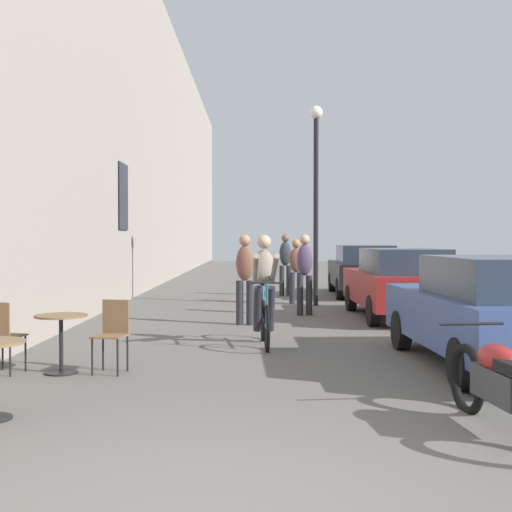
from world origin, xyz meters
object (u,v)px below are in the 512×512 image
(cafe_chair_mid_toward_street, at_px, (115,330))
(parked_car_nearest, at_px, (491,310))
(pedestrian_near, at_px, (247,274))
(pedestrian_furthest, at_px, (287,261))
(cyclist_on_bicycle, at_px, (267,293))
(pedestrian_far, at_px, (298,268))
(parked_car_third, at_px, (365,270))
(cafe_chair_mid_toward_wall, at_px, (5,332))
(cafe_table_mid, at_px, (63,331))
(parked_motorcycle, at_px, (506,386))
(parked_car_second, at_px, (401,282))
(pedestrian_mid, at_px, (307,270))
(street_lamp, at_px, (318,179))

(cafe_chair_mid_toward_street, relative_size, parked_car_nearest, 0.22)
(pedestrian_near, distance_m, pedestrian_furthest, 6.48)
(pedestrian_furthest, bearing_deg, cyclist_on_bicycle, -94.65)
(pedestrian_near, bearing_deg, cyclist_on_bicycle, -81.62)
(pedestrian_far, xyz_separation_m, parked_car_third, (2.07, 2.35, -0.16))
(cafe_chair_mid_toward_wall, xyz_separation_m, cyclist_on_bicycle, (3.21, 2.31, 0.29))
(cafe_table_mid, height_order, pedestrian_near, pedestrian_near)
(cafe_chair_mid_toward_street, distance_m, cyclist_on_bicycle, 2.90)
(parked_motorcycle, bearing_deg, pedestrian_furthest, 95.34)
(parked_car_second, bearing_deg, cafe_chair_mid_toward_street, -130.58)
(pedestrian_far, bearing_deg, pedestrian_furthest, 94.28)
(pedestrian_furthest, bearing_deg, cafe_chair_mid_toward_wall, -109.55)
(parked_car_second, bearing_deg, pedestrian_far, 122.27)
(pedestrian_near, height_order, parked_motorcycle, pedestrian_near)
(pedestrian_mid, xyz_separation_m, parked_car_nearest, (1.92, -5.87, -0.24))
(pedestrian_mid, xyz_separation_m, pedestrian_furthest, (-0.20, 4.79, 0.02))
(pedestrian_near, bearing_deg, cafe_chair_mid_toward_street, -109.11)
(cafe_table_mid, xyz_separation_m, pedestrian_furthest, (3.23, 10.97, 0.48))
(pedestrian_furthest, distance_m, parked_car_second, 5.78)
(cyclist_on_bicycle, xyz_separation_m, pedestrian_near, (-0.35, 2.34, 0.16))
(street_lamp, bearing_deg, pedestrian_far, 136.75)
(cafe_chair_mid_toward_street, xyz_separation_m, street_lamp, (3.25, 8.17, 2.59))
(cafe_table_mid, height_order, parked_car_third, parked_car_third)
(parked_car_nearest, bearing_deg, pedestrian_far, 103.11)
(cafe_chair_mid_toward_wall, xyz_separation_m, parked_car_second, (6.04, 5.68, 0.23))
(cyclist_on_bicycle, bearing_deg, street_lamp, 77.42)
(pedestrian_mid, bearing_deg, parked_motorcycle, -83.07)
(cafe_chair_mid_toward_street, distance_m, cafe_chair_mid_toward_wall, 1.31)
(pedestrian_near, height_order, pedestrian_mid, pedestrian_mid)
(parked_motorcycle, bearing_deg, parked_car_second, 83.97)
(parked_car_second, xyz_separation_m, parked_car_third, (0.13, 5.43, 0.01))
(street_lamp, height_order, parked_car_third, street_lamp)
(parked_car_nearest, height_order, parked_car_third, parked_car_third)
(parked_car_second, bearing_deg, cafe_chair_mid_toward_wall, -136.78)
(pedestrian_far, distance_m, pedestrian_furthest, 2.30)
(parked_motorcycle, bearing_deg, cafe_table_mid, 150.86)
(cyclist_on_bicycle, bearing_deg, pedestrian_near, 98.38)
(cafe_table_mid, bearing_deg, parked_car_third, 63.61)
(parked_car_third, bearing_deg, parked_car_nearest, -90.65)
(pedestrian_far, xyz_separation_m, street_lamp, (0.46, -0.43, 2.19))
(pedestrian_furthest, relative_size, parked_car_third, 0.43)
(pedestrian_near, bearing_deg, parked_car_second, 17.81)
(parked_car_third, height_order, parked_motorcycle, parked_car_third)
(parked_car_second, height_order, parked_car_third, parked_car_third)
(cyclist_on_bicycle, distance_m, pedestrian_mid, 4.05)
(pedestrian_furthest, bearing_deg, parked_car_nearest, -78.75)
(cyclist_on_bicycle, bearing_deg, parked_car_nearest, -34.26)
(parked_car_third, bearing_deg, cafe_chair_mid_toward_wall, -119.04)
(pedestrian_mid, height_order, parked_car_third, pedestrian_mid)
(pedestrian_far, bearing_deg, street_lamp, -43.25)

